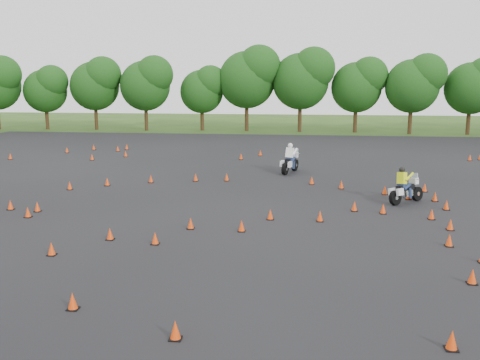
{
  "coord_description": "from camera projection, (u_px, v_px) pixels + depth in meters",
  "views": [
    {
      "loc": [
        2.98,
        -21.74,
        6.18
      ],
      "look_at": [
        0.0,
        4.0,
        1.2
      ],
      "focal_mm": 40.0,
      "sensor_mm": 36.0,
      "label": 1
    }
  ],
  "objects": [
    {
      "name": "rider_yellow",
      "position": [
        408.0,
        185.0,
        26.55
      ],
      "size": [
        2.27,
        2.12,
        1.83
      ],
      "primitive_type": null,
      "rotation": [
        0.0,
        0.0,
        0.72
      ],
      "color": "#DCED15",
      "rests_on": "ground"
    },
    {
      "name": "treeline",
      "position": [
        315.0,
        93.0,
        55.78
      ],
      "size": [
        86.83,
        32.72,
        10.98
      ],
      "color": "#184313",
      "rests_on": "ground"
    },
    {
      "name": "traffic_cones",
      "position": [
        232.0,
        192.0,
        28.17
      ],
      "size": [
        36.0,
        33.53,
        0.45
      ],
      "color": "#EA3F09",
      "rests_on": "asphalt_pad"
    },
    {
      "name": "ground",
      "position": [
        229.0,
        225.0,
        22.71
      ],
      "size": [
        140.0,
        140.0,
        0.0
      ],
      "primitive_type": "plane",
      "color": "#2D5119",
      "rests_on": "ground"
    },
    {
      "name": "rider_white",
      "position": [
        290.0,
        158.0,
        35.06
      ],
      "size": [
        1.6,
        2.69,
        1.98
      ],
      "primitive_type": null,
      "rotation": [
        0.0,
        0.0,
        1.23
      ],
      "color": "white",
      "rests_on": "ground"
    },
    {
      "name": "asphalt_pad",
      "position": [
        244.0,
        195.0,
        28.57
      ],
      "size": [
        62.0,
        62.0,
        0.0
      ],
      "primitive_type": "plane",
      "color": "black",
      "rests_on": "ground"
    }
  ]
}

